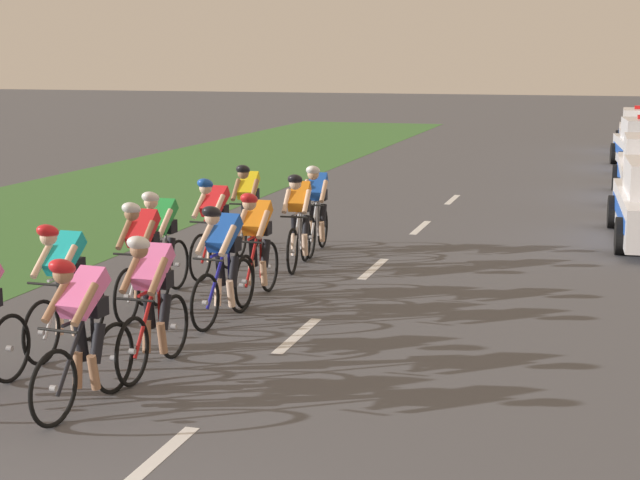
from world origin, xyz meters
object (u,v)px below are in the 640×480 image
Objects in this scene: cyclist_eighth at (256,244)px; cyclist_ninth at (214,225)px; cyclist_third at (64,285)px; cyclist_fifth at (142,256)px; cyclist_fourth at (152,300)px; cyclist_twelfth at (316,208)px; cyclist_sixth at (223,261)px; cyclist_eleventh at (248,206)px; cyclist_tenth at (299,219)px; cyclist_second at (82,330)px; cyclist_seventh at (161,242)px.

cyclist_eighth is 1.75m from cyclist_ninth.
cyclist_third is 4.28m from cyclist_ninth.
cyclist_third is 1.76m from cyclist_fifth.
cyclist_eighth is (-0.03, 3.34, 0.00)m from cyclist_fourth.
cyclist_sixth is at bearing -88.27° from cyclist_twelfth.
cyclist_fifth is 1.66m from cyclist_eighth.
cyclist_third is at bearing -125.16° from cyclist_sixth.
cyclist_third is at bearing -89.33° from cyclist_eleventh.
cyclist_sixth is 3.40m from cyclist_tenth.
cyclist_fifth is (-1.15, 2.13, 0.00)m from cyclist_fourth.
cyclist_second is at bearing -90.20° from cyclist_tenth.
cyclist_seventh and cyclist_eighth have the same top height.
cyclist_eleventh is (-1.24, 1.04, 0.00)m from cyclist_tenth.
cyclist_tenth is (1.16, 5.15, 0.00)m from cyclist_third.
cyclist_eleventh is at bearing 98.83° from cyclist_second.
cyclist_eleventh is (0.01, 3.45, 0.00)m from cyclist_seventh.
cyclist_seventh is 3.84m from cyclist_twelfth.
cyclist_eleventh is at bearing -170.01° from cyclist_twelfth.
cyclist_second is 1.99m from cyclist_third.
cyclist_seventh is at bearing -95.88° from cyclist_ninth.
cyclist_sixth is at bearing -90.36° from cyclist_eighth.
cyclist_tenth is at bearing -86.45° from cyclist_twelfth.
cyclist_third and cyclist_eighth have the same top height.
cyclist_third is 2.73m from cyclist_seventh.
cyclist_sixth and cyclist_eleventh have the same top height.
cyclist_fourth is 1.00× the size of cyclist_eleventh.
cyclist_third is at bearing -91.03° from cyclist_ninth.
cyclist_sixth and cyclist_tenth have the same top height.
cyclist_fourth is (1.26, -0.37, 0.00)m from cyclist_third.
cyclist_fourth is at bearing -88.97° from cyclist_tenth.
cyclist_eleventh is (-0.07, 6.18, 0.00)m from cyclist_third.
cyclist_sixth is 1.23m from cyclist_eighth.
cyclist_second and cyclist_twelfth have the same top height.
cyclist_ninth is (-0.03, 2.52, 0.00)m from cyclist_fifth.
cyclist_fourth is 1.00× the size of cyclist_seventh.
cyclist_ninth and cyclist_tenth have the same top height.
cyclist_sixth is 1.00× the size of cyclist_ninth.
cyclist_twelfth is at bearing 91.73° from cyclist_sixth.
cyclist_sixth is 1.00× the size of cyclist_eighth.
cyclist_second is 7.91m from cyclist_eleventh.
cyclist_twelfth is at bearing 9.99° from cyclist_eleventh.
cyclist_second is 1.00× the size of cyclist_eleventh.
cyclist_eighth is at bearing -48.48° from cyclist_ninth.
cyclist_ninth is at bearing 100.21° from cyclist_second.
cyclist_twelfth is (1.01, 2.11, 0.00)m from cyclist_ninth.
cyclist_fifth and cyclist_ninth have the same top height.
cyclist_fourth is at bearing -16.25° from cyclist_third.
cyclist_fifth is (-1.03, 3.39, 0.00)m from cyclist_second.
cyclist_third and cyclist_tenth have the same top height.
cyclist_second is 1.00× the size of cyclist_fifth.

